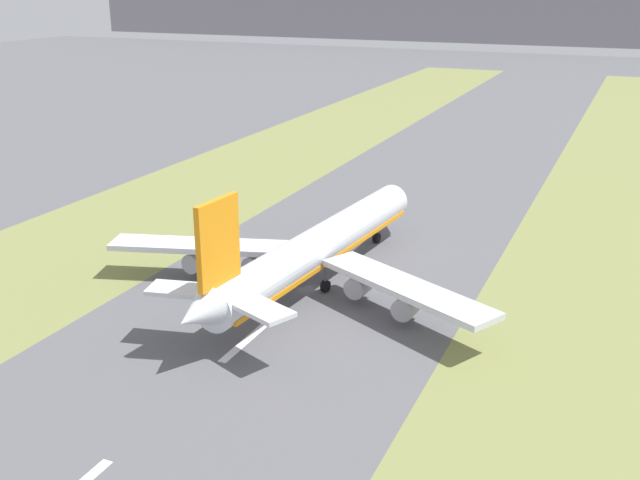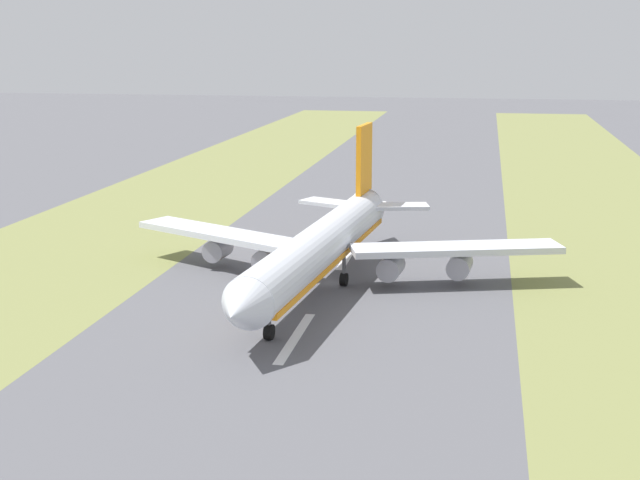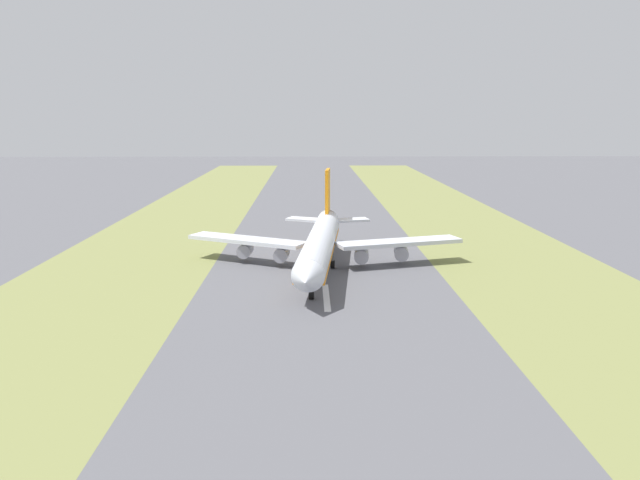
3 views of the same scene
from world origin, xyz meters
name	(u,v)px [view 2 (image 2 of 3)]	position (x,y,z in m)	size (l,w,h in m)	color
ground_plane	(331,283)	(0.00, 0.00, 0.00)	(800.00, 800.00, 0.00)	#56565B
grass_median_east	(35,268)	(45.00, 0.00, 0.00)	(40.00, 600.00, 0.01)	olive
centreline_dash_near	(378,209)	(0.00, -56.14, 0.01)	(1.20, 18.00, 0.01)	silver
centreline_dash_mid	(348,256)	(0.00, -16.14, 0.01)	(1.20, 18.00, 0.01)	silver
centreline_dash_far	(295,337)	(0.00, 23.86, 0.01)	(1.20, 18.00, 0.01)	silver
airplane_main_jet	(324,244)	(0.65, 1.97, 6.02)	(63.86, 67.22, 20.20)	silver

